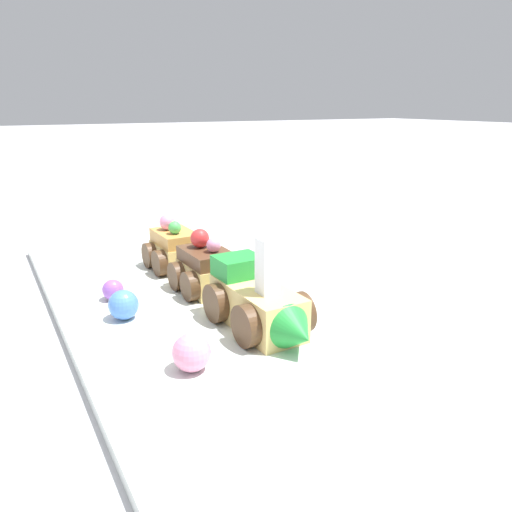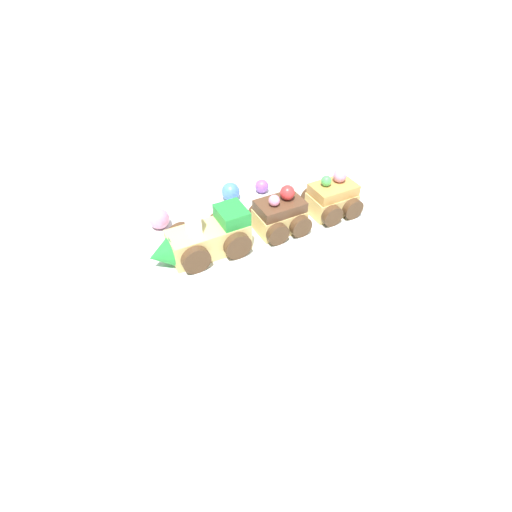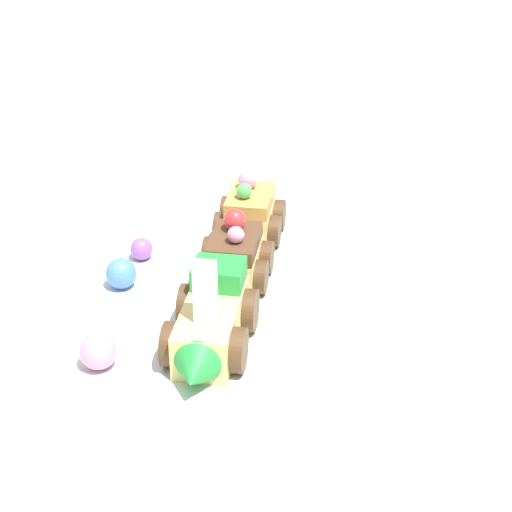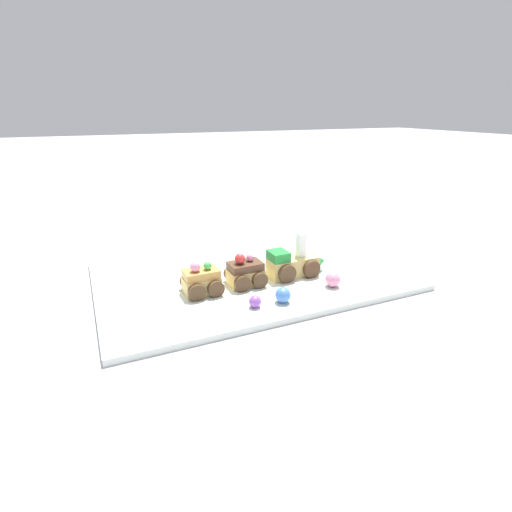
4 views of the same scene
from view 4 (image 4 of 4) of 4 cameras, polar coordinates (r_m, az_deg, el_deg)
name	(u,v)px [view 4 (image 4 of 4)]	position (r m, az deg, el deg)	size (l,w,h in m)	color
ground_plane	(250,277)	(0.87, -0.89, -3.05)	(10.00, 10.00, 0.00)	#B2B2B7
display_board	(250,275)	(0.87, -0.89, -2.69)	(0.63, 0.42, 0.01)	silver
cake_train_locomotive	(296,264)	(0.85, 5.69, -1.13)	(0.14, 0.07, 0.09)	#E5C675
cake_car_chocolate	(245,273)	(0.80, -1.55, -2.49)	(0.07, 0.07, 0.07)	#E5C675
cake_car_caramel	(201,281)	(0.77, -7.80, -3.61)	(0.07, 0.07, 0.07)	#E5C675
gumball_pink	(333,279)	(0.81, 10.93, -3.30)	(0.03, 0.03, 0.03)	pink
gumball_purple	(255,301)	(0.71, -0.14, -6.51)	(0.02, 0.02, 0.02)	#9956C6
gumball_blue	(281,295)	(0.73, 3.60, -5.63)	(0.03, 0.03, 0.03)	#4C84E0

